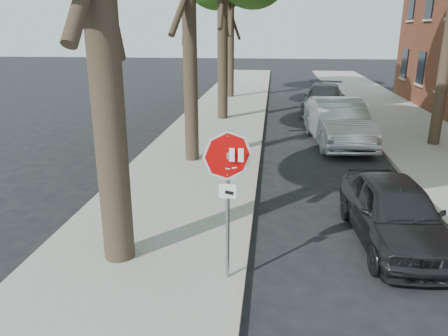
# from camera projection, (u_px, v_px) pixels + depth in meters

# --- Properties ---
(ground) EXTENTS (120.00, 120.00, 0.00)m
(ground) POSITION_uv_depth(u_px,v_px,m) (268.00, 285.00, 7.54)
(ground) COLOR black
(ground) RESTS_ON ground
(sidewalk_left) EXTENTS (4.00, 55.00, 0.12)m
(sidewalk_left) POSITION_uv_depth(u_px,v_px,m) (215.00, 128.00, 19.14)
(sidewalk_left) COLOR gray
(sidewalk_left) RESTS_ON ground
(sidewalk_right) EXTENTS (4.00, 55.00, 0.12)m
(sidewalk_right) POSITION_uv_depth(u_px,v_px,m) (417.00, 133.00, 18.24)
(sidewalk_right) COLOR gray
(sidewalk_right) RESTS_ON ground
(curb_left) EXTENTS (0.12, 55.00, 0.13)m
(curb_left) POSITION_uv_depth(u_px,v_px,m) (262.00, 129.00, 18.92)
(curb_left) COLOR #9E9384
(curb_left) RESTS_ON ground
(curb_right) EXTENTS (0.12, 55.00, 0.13)m
(curb_right) POSITION_uv_depth(u_px,v_px,m) (366.00, 132.00, 18.45)
(curb_right) COLOR #9E9384
(curb_right) RESTS_ON ground
(stop_sign) EXTENTS (0.76, 0.34, 2.61)m
(stop_sign) POSITION_uv_depth(u_px,v_px,m) (228.00, 178.00, 6.99)
(stop_sign) COLOR gray
(stop_sign) RESTS_ON sidewalk_left
(car_a) EXTENTS (1.87, 4.08, 1.35)m
(car_a) POSITION_uv_depth(u_px,v_px,m) (394.00, 212.00, 8.86)
(car_a) COLOR black
(car_a) RESTS_ON ground
(car_b) EXTENTS (2.28, 5.28, 1.69)m
(car_b) POSITION_uv_depth(u_px,v_px,m) (338.00, 122.00, 16.52)
(car_b) COLOR #ABAEB4
(car_b) RESTS_ON ground
(car_c) EXTENTS (2.74, 5.32, 1.47)m
(car_c) POSITION_uv_depth(u_px,v_px,m) (324.00, 99.00, 22.59)
(car_c) COLOR #494A4E
(car_c) RESTS_ON ground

